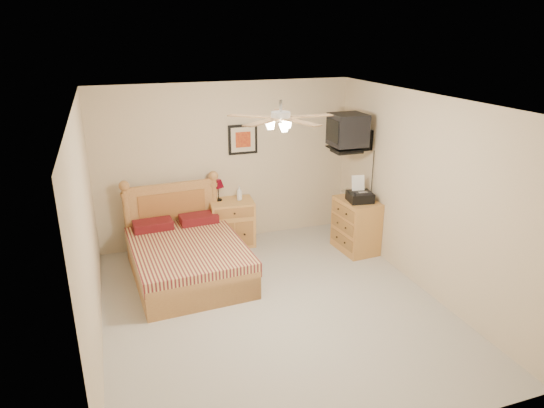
# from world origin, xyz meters

# --- Properties ---
(floor) EXTENTS (4.50, 4.50, 0.00)m
(floor) POSITION_xyz_m (0.00, 0.00, 0.00)
(floor) COLOR #AAA69A
(floor) RESTS_ON ground
(ceiling) EXTENTS (4.00, 4.50, 0.04)m
(ceiling) POSITION_xyz_m (0.00, 0.00, 2.50)
(ceiling) COLOR white
(ceiling) RESTS_ON ground
(wall_back) EXTENTS (4.00, 0.04, 2.50)m
(wall_back) POSITION_xyz_m (0.00, 2.25, 1.25)
(wall_back) COLOR beige
(wall_back) RESTS_ON ground
(wall_front) EXTENTS (4.00, 0.04, 2.50)m
(wall_front) POSITION_xyz_m (0.00, -2.25, 1.25)
(wall_front) COLOR beige
(wall_front) RESTS_ON ground
(wall_left) EXTENTS (0.04, 4.50, 2.50)m
(wall_left) POSITION_xyz_m (-2.00, 0.00, 1.25)
(wall_left) COLOR beige
(wall_left) RESTS_ON ground
(wall_right) EXTENTS (0.04, 4.50, 2.50)m
(wall_right) POSITION_xyz_m (2.00, 0.00, 1.25)
(wall_right) COLOR beige
(wall_right) RESTS_ON ground
(bed) EXTENTS (1.52, 1.94, 1.20)m
(bed) POSITION_xyz_m (-0.85, 1.12, 0.60)
(bed) COLOR #AB6D3B
(bed) RESTS_ON ground
(nightstand) EXTENTS (0.71, 0.56, 0.72)m
(nightstand) POSITION_xyz_m (0.01, 2.00, 0.36)
(nightstand) COLOR tan
(nightstand) RESTS_ON ground
(table_lamp) EXTENTS (0.23, 0.23, 0.34)m
(table_lamp) POSITION_xyz_m (-0.18, 2.10, 0.89)
(table_lamp) COLOR #5D0312
(table_lamp) RESTS_ON nightstand
(lotion_bottle) EXTENTS (0.10, 0.10, 0.22)m
(lotion_bottle) POSITION_xyz_m (0.13, 2.01, 0.83)
(lotion_bottle) COLOR white
(lotion_bottle) RESTS_ON nightstand
(framed_picture) EXTENTS (0.46, 0.04, 0.46)m
(framed_picture) POSITION_xyz_m (0.27, 2.23, 1.62)
(framed_picture) COLOR black
(framed_picture) RESTS_ON wall_back
(dresser) EXTENTS (0.53, 0.72, 0.81)m
(dresser) POSITION_xyz_m (1.73, 1.16, 0.41)
(dresser) COLOR #C4803B
(dresser) RESTS_ON ground
(fax_machine) EXTENTS (0.39, 0.41, 0.37)m
(fax_machine) POSITION_xyz_m (1.73, 1.10, 1.00)
(fax_machine) COLOR black
(fax_machine) RESTS_ON dresser
(magazine_lower) EXTENTS (0.22, 0.29, 0.03)m
(magazine_lower) POSITION_xyz_m (1.67, 1.40, 0.83)
(magazine_lower) COLOR tan
(magazine_lower) RESTS_ON dresser
(magazine_upper) EXTENTS (0.32, 0.34, 0.02)m
(magazine_upper) POSITION_xyz_m (1.71, 1.41, 0.85)
(magazine_upper) COLOR gray
(magazine_upper) RESTS_ON magazine_lower
(wall_tv) EXTENTS (0.56, 0.46, 0.58)m
(wall_tv) POSITION_xyz_m (1.75, 1.34, 1.81)
(wall_tv) COLOR black
(wall_tv) RESTS_ON wall_right
(ceiling_fan) EXTENTS (1.14, 1.14, 0.28)m
(ceiling_fan) POSITION_xyz_m (0.00, -0.20, 2.36)
(ceiling_fan) COLOR white
(ceiling_fan) RESTS_ON ceiling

